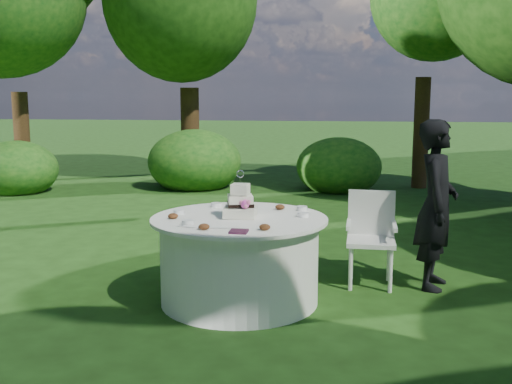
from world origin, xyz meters
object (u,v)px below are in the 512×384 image
guest (436,205)px  cake (240,204)px  napkins (239,231)px  table (239,259)px  chair (371,231)px

guest → cake: bearing=122.9°
napkins → guest: size_ratio=0.09×
table → chair: chair is taller
guest → chair: (-0.60, 0.03, -0.29)m
guest → chair: guest is taller
guest → table: size_ratio=1.04×
cake → chair: bearing=31.4°
guest → cake: size_ratio=3.89×
table → cake: cake is taller
guest → cake: (-1.77, -0.68, 0.08)m
cake → napkins: bearing=-81.1°
guest → cake: 1.90m
table → napkins: bearing=-80.0°
cake → chair: cake is taller
napkins → chair: 1.72m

